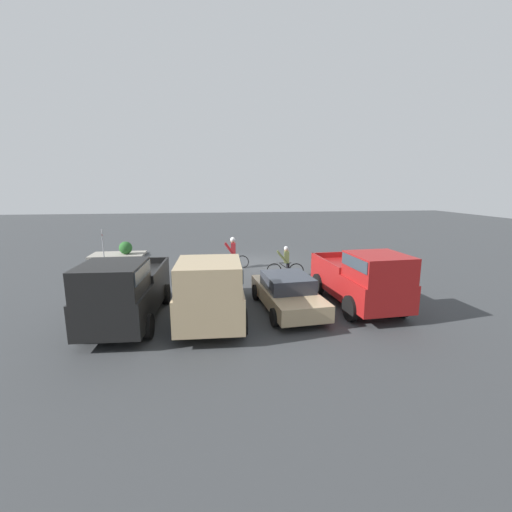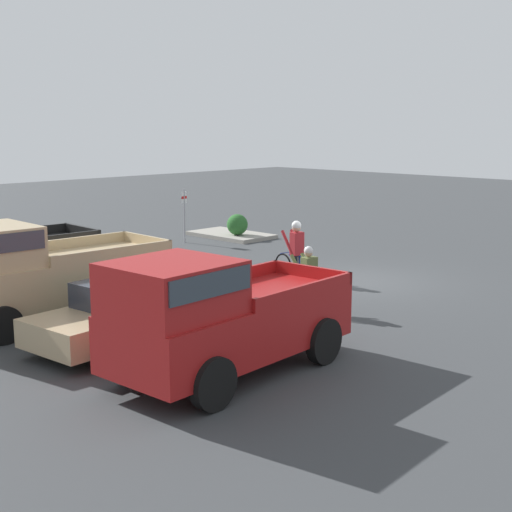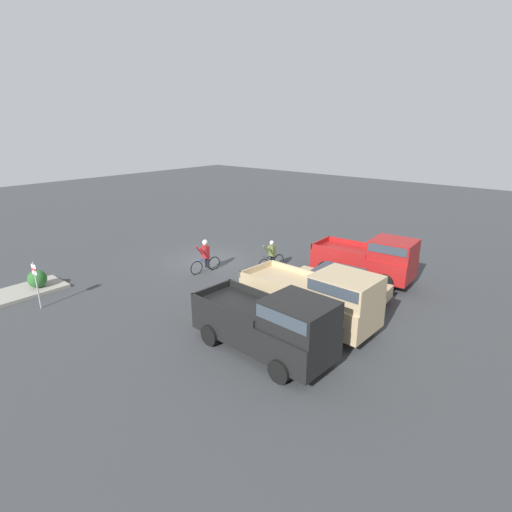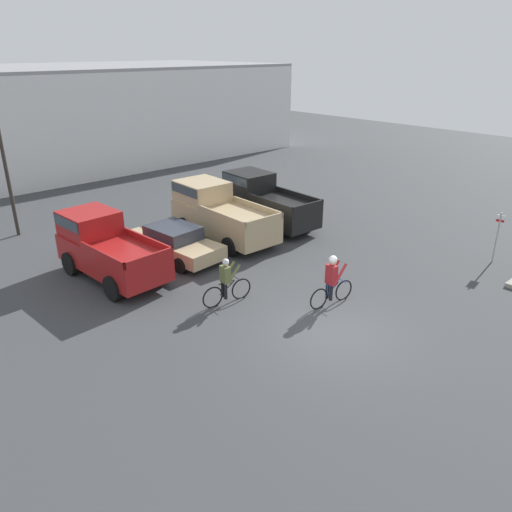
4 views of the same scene
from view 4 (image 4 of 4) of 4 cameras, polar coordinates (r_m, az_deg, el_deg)
name	(u,v)px [view 4 (image 4 of 4)]	position (r m, az deg, el deg)	size (l,w,h in m)	color
ground_plane	(333,332)	(15.46, 8.83, -8.54)	(80.00, 80.00, 0.00)	#383A3D
pickup_truck_0	(106,246)	(19.24, -16.80, 1.12)	(2.40, 4.95, 2.29)	maroon
sedan_0	(174,242)	(20.50, -9.34, 1.63)	(2.24, 4.53, 1.34)	tan
pickup_truck_1	(218,211)	(22.38, -4.40, 5.12)	(2.42, 5.48, 2.34)	tan
pickup_truck_2	(264,200)	(24.13, 0.88, 6.46)	(2.33, 5.20, 2.33)	black
cyclist_0	(332,279)	(16.60, 8.67, -2.66)	(1.85, 0.52, 1.78)	black
cyclist_1	(226,282)	(16.57, -3.41, -2.93)	(1.87, 0.52, 1.64)	black
fire_lane_sign	(498,232)	(21.72, 25.90, 2.43)	(0.07, 0.30, 2.07)	#9E9EA3
lamppost	(0,137)	(24.36, -27.23, 11.96)	(0.36, 0.36, 7.63)	#2D2823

